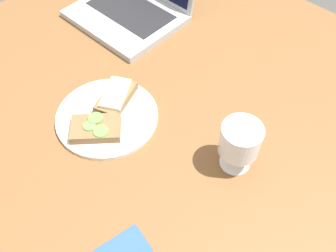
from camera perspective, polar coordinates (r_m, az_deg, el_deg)
name	(u,v)px	position (r cm, az deg, el deg)	size (l,w,h in cm)	color
wooden_table	(151,133)	(88.37, -2.55, -1.04)	(140.00, 140.00, 3.00)	brown
plate	(107,117)	(89.88, -9.27, 1.41)	(24.22, 24.22, 1.02)	silver
sandwich_with_cheese	(116,97)	(91.22, -7.94, 4.47)	(9.63, 12.97, 2.98)	brown
sandwich_with_cucumber	(96,128)	(86.08, -10.96, -0.33)	(12.84, 12.94, 2.57)	brown
wine_glass	(240,142)	(76.55, 10.90, -2.36)	(8.44, 8.44, 12.09)	white
laptop	(133,4)	(117.64, -5.34, 18.00)	(30.72, 28.50, 19.92)	#ADAFB5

